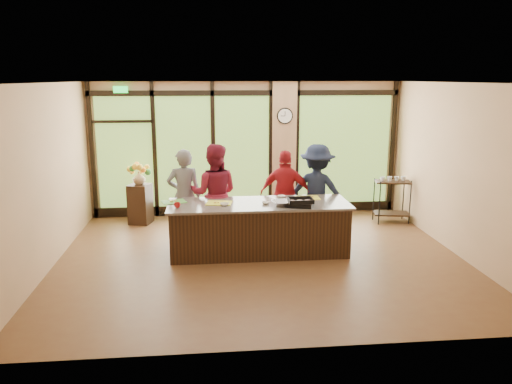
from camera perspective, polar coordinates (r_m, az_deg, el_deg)
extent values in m
plane|color=brown|center=(8.79, 0.53, -7.56)|extent=(7.00, 7.00, 0.00)
plane|color=white|center=(8.23, 0.57, 12.39)|extent=(7.00, 7.00, 0.00)
plane|color=tan|center=(11.33, -1.10, 4.93)|extent=(7.00, 0.00, 7.00)
plane|color=tan|center=(8.73, -22.94, 1.49)|extent=(0.00, 6.00, 6.00)
plane|color=tan|center=(9.42, 22.24, 2.33)|extent=(0.00, 6.00, 6.00)
cube|color=tan|center=(11.37, 3.22, 4.94)|extent=(0.55, 0.12, 3.00)
cube|color=black|center=(11.18, -1.10, 11.25)|extent=(6.90, 0.08, 0.12)
cube|color=black|center=(11.56, -1.05, -1.90)|extent=(6.90, 0.08, 0.20)
cube|color=#19D83F|center=(11.23, -15.22, 11.23)|extent=(0.30, 0.04, 0.14)
cube|color=#3F6122|center=(11.42, -14.76, 4.31)|extent=(1.20, 0.02, 2.50)
cube|color=#3F6122|center=(11.29, -8.21, 4.51)|extent=(1.20, 0.02, 2.50)
cube|color=#3F6122|center=(11.30, -1.59, 4.65)|extent=(1.20, 0.02, 2.50)
cube|color=#3F6122|center=(11.70, 10.00, 4.74)|extent=(2.10, 0.02, 2.50)
cube|color=black|center=(11.52, -18.23, 4.41)|extent=(0.08, 0.08, 3.00)
cube|color=black|center=(11.31, -11.52, 4.65)|extent=(0.08, 0.08, 3.00)
cube|color=black|center=(11.25, -4.90, 4.82)|extent=(0.08, 0.08, 3.00)
cube|color=black|center=(11.34, 1.70, 4.93)|extent=(0.08, 0.08, 3.00)
cube|color=black|center=(11.43, 4.70, 4.96)|extent=(0.08, 0.08, 3.00)
cube|color=black|center=(12.04, 15.33, 4.94)|extent=(0.08, 0.08, 3.00)
cube|color=black|center=(8.93, 0.33, -4.25)|extent=(3.10, 1.00, 0.88)
cube|color=slate|center=(8.81, 0.33, -1.39)|extent=(3.20, 1.10, 0.04)
cylinder|color=black|center=(11.22, 3.32, 8.68)|extent=(0.36, 0.04, 0.36)
cylinder|color=white|center=(11.21, 3.33, 8.68)|extent=(0.31, 0.01, 0.31)
cube|color=black|center=(11.20, 3.34, 8.93)|extent=(0.01, 0.00, 0.11)
cube|color=black|center=(11.19, 3.08, 8.67)|extent=(0.09, 0.00, 0.01)
imported|color=slate|center=(9.57, -8.20, -0.39)|extent=(0.67, 0.46, 1.79)
imported|color=maroon|center=(9.43, -4.78, -0.19)|extent=(1.01, 0.84, 1.89)
imported|color=maroon|center=(9.72, 3.41, -0.27)|extent=(1.08, 0.64, 1.72)
imported|color=#171E34|center=(9.80, 6.97, 0.10)|extent=(1.36, 1.09, 1.84)
cube|color=black|center=(8.59, 5.09, -1.40)|extent=(0.51, 0.45, 0.07)
imported|color=silver|center=(8.62, 3.03, -1.28)|extent=(0.42, 0.42, 0.09)
cube|color=#4E9837|center=(8.98, -9.38, -1.11)|extent=(0.49, 0.42, 0.01)
cube|color=#EFF038|center=(8.80, -4.24, -1.26)|extent=(0.49, 0.40, 0.01)
cube|color=#EFF038|center=(9.20, 5.92, -0.66)|extent=(0.43, 0.33, 0.01)
imported|color=white|center=(8.63, -3.62, -1.41)|extent=(0.18, 0.18, 0.05)
imported|color=white|center=(8.71, 1.11, -1.27)|extent=(0.14, 0.14, 0.04)
imported|color=white|center=(9.23, 2.92, -0.50)|extent=(0.17, 0.17, 0.03)
imported|color=#A61012|center=(8.58, -9.00, -1.50)|extent=(0.14, 0.14, 0.09)
cube|color=black|center=(11.01, -13.08, -1.33)|extent=(0.53, 0.53, 0.86)
imported|color=#91734F|center=(10.89, -13.23, 1.57)|extent=(0.35, 0.35, 0.28)
cube|color=black|center=(11.28, 15.16, -2.37)|extent=(0.80, 0.55, 0.03)
cube|color=black|center=(11.12, 15.37, 1.14)|extent=(0.80, 0.55, 0.03)
cylinder|color=black|center=(10.92, 13.94, -1.25)|extent=(0.03, 0.03, 0.95)
cylinder|color=black|center=(11.16, 17.20, -1.15)|extent=(0.03, 0.03, 0.95)
cylinder|color=black|center=(11.27, 13.30, -0.78)|extent=(0.03, 0.03, 0.95)
cylinder|color=black|center=(11.50, 16.48, -0.69)|extent=(0.03, 0.03, 0.95)
imported|color=silver|center=(11.03, 14.27, 1.45)|extent=(0.12, 0.12, 0.10)
imported|color=silver|center=(11.08, 15.03, 1.46)|extent=(0.12, 0.12, 0.10)
imported|color=silver|center=(11.14, 15.79, 1.47)|extent=(0.12, 0.12, 0.10)
imported|color=silver|center=(11.19, 16.49, 1.48)|extent=(0.12, 0.12, 0.10)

